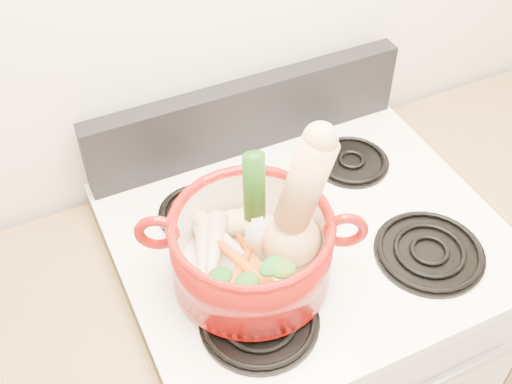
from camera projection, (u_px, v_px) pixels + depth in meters
name	position (u px, v px, depth m)	size (l,w,h in m)	color
wall_back	(236.00, 2.00, 1.32)	(3.50, 0.02, 2.60)	silver
stove_body	(297.00, 354.00, 1.69)	(0.76, 0.65, 0.92)	silver
cooktop	(308.00, 235.00, 1.35)	(0.78, 0.67, 0.03)	white
control_backsplash	(248.00, 116.00, 1.47)	(0.76, 0.05, 0.18)	black
burner_front_left	(259.00, 320.00, 1.18)	(0.22, 0.22, 0.02)	black
burner_front_right	(429.00, 251.00, 1.29)	(0.22, 0.22, 0.02)	black
burner_back_left	(199.00, 212.00, 1.37)	(0.17, 0.17, 0.02)	black
burner_back_right	(352.00, 160.00, 1.48)	(0.17, 0.17, 0.02)	black
dutch_oven	(251.00, 250.00, 1.19)	(0.30, 0.30, 0.15)	maroon
pot_handle_left	(157.00, 233.00, 1.15)	(0.08, 0.08, 0.02)	maroon
pot_handle_right	(345.00, 230.00, 1.15)	(0.08, 0.08, 0.02)	maroon
squash	(299.00, 204.00, 1.13)	(0.12, 0.12, 0.28)	tan
leek	(255.00, 208.00, 1.14)	(0.04, 0.04, 0.26)	silver
ginger	(235.00, 223.00, 1.26)	(0.08, 0.06, 0.04)	tan
parsnip_0	(210.00, 252.00, 1.21)	(0.05, 0.05, 0.25)	beige
parsnip_1	(204.00, 270.00, 1.17)	(0.04, 0.04, 0.18)	beige
parsnip_2	(226.00, 240.00, 1.21)	(0.04, 0.04, 0.17)	beige
parsnip_3	(213.00, 257.00, 1.18)	(0.04, 0.04, 0.19)	beige
carrot_0	(258.00, 269.00, 1.19)	(0.04, 0.04, 0.18)	#BF4F09
carrot_1	(228.00, 287.00, 1.15)	(0.03, 0.03, 0.15)	#BE3909
carrot_2	(254.00, 269.00, 1.18)	(0.03, 0.03, 0.15)	#C84B0A
carrot_3	(237.00, 275.00, 1.15)	(0.03, 0.03, 0.14)	#C15D09
carrot_4	(241.00, 265.00, 1.16)	(0.03, 0.03, 0.17)	#C9590A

